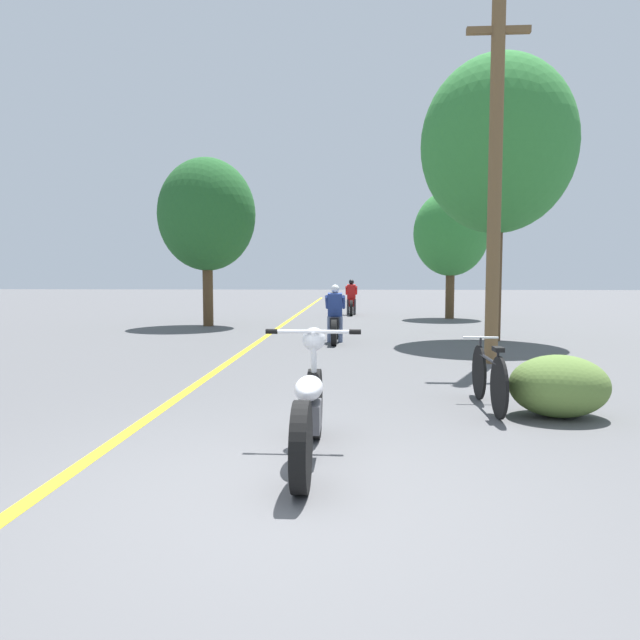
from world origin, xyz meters
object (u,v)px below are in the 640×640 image
(motorcycle_rider_lead, at_px, (335,321))
(bicycle_parked, at_px, (489,377))
(motorcycle_foreground, at_px, (309,408))
(roadside_tree_right_near, at_px, (498,145))
(utility_pole, at_px, (495,178))
(roadside_tree_left, at_px, (207,215))
(roadside_tree_right_far, at_px, (451,234))
(motorcycle_rider_far, at_px, (351,302))

(motorcycle_rider_lead, height_order, bicycle_parked, motorcycle_rider_lead)
(bicycle_parked, bearing_deg, motorcycle_foreground, -134.83)
(roadside_tree_right_near, relative_size, motorcycle_foreground, 3.25)
(motorcycle_rider_lead, bearing_deg, bicycle_parked, -73.01)
(bicycle_parked, bearing_deg, utility_pole, 76.21)
(utility_pole, distance_m, bicycle_parked, 4.74)
(roadside_tree_right_near, bearing_deg, bicycle_parked, -104.03)
(utility_pole, height_order, roadside_tree_left, utility_pole)
(motorcycle_foreground, height_order, bicycle_parked, motorcycle_foreground)
(utility_pole, xyz_separation_m, roadside_tree_right_far, (1.06, 10.85, -0.19))
(roadside_tree_right_near, xyz_separation_m, bicycle_parked, (-1.82, -7.27, -4.31))
(motorcycle_rider_far, bearing_deg, roadside_tree_right_near, -68.58)
(roadside_tree_right_far, distance_m, roadside_tree_left, 8.90)
(roadside_tree_right_far, height_order, motorcycle_rider_lead, roadside_tree_right_far)
(utility_pole, xyz_separation_m, roadside_tree_left, (-7.07, 7.24, 0.15))
(motorcycle_rider_far, height_order, bicycle_parked, motorcycle_rider_far)
(utility_pole, height_order, bicycle_parked, utility_pole)
(motorcycle_foreground, relative_size, motorcycle_rider_far, 1.05)
(roadside_tree_right_near, distance_m, motorcycle_rider_far, 10.48)
(roadside_tree_left, xyz_separation_m, motorcycle_foreground, (4.20, -12.85, -3.01))
(utility_pole, height_order, motorcycle_foreground, utility_pole)
(utility_pole, distance_m, motorcycle_rider_far, 13.18)
(motorcycle_foreground, relative_size, motorcycle_rider_lead, 1.03)
(motorcycle_foreground, bearing_deg, roadside_tree_left, 108.08)
(roadside_tree_right_near, relative_size, motorcycle_rider_far, 3.40)
(roadside_tree_right_near, height_order, motorcycle_rider_lead, roadside_tree_right_near)
(motorcycle_foreground, xyz_separation_m, motorcycle_rider_lead, (-0.06, 8.71, 0.07))
(motorcycle_foreground, xyz_separation_m, bicycle_parked, (1.99, 2.00, -0.07))
(roadside_tree_left, bearing_deg, motorcycle_rider_far, 50.19)
(motorcycle_rider_far, relative_size, bicycle_parked, 1.17)
(utility_pole, xyz_separation_m, motorcycle_rider_far, (-2.58, 12.62, -2.78))
(motorcycle_rider_lead, distance_m, bicycle_parked, 7.01)
(motorcycle_foreground, bearing_deg, motorcycle_rider_far, 89.09)
(roadside_tree_right_near, distance_m, motorcycle_rider_lead, 5.71)
(utility_pole, relative_size, motorcycle_rider_lead, 3.17)
(roadside_tree_right_near, height_order, roadside_tree_left, roadside_tree_right_near)
(roadside_tree_left, distance_m, bicycle_parked, 12.86)
(roadside_tree_right_near, bearing_deg, utility_pole, -104.27)
(roadside_tree_right_far, bearing_deg, roadside_tree_right_near, -91.00)
(utility_pole, xyz_separation_m, bicycle_parked, (-0.89, -3.61, -2.93))
(utility_pole, bearing_deg, motorcycle_rider_lead, 133.47)
(roadside_tree_right_near, relative_size, bicycle_parked, 3.98)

